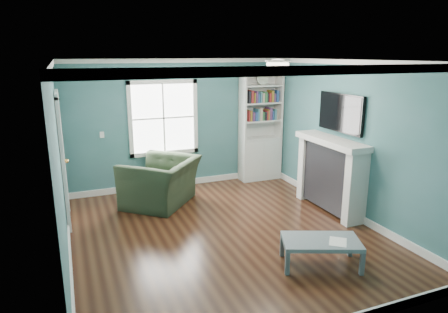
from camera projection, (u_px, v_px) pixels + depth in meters
name	position (u px, v px, depth m)	size (l,w,h in m)	color
floor	(224.00, 233.00, 6.17)	(5.00, 5.00, 0.00)	black
room_walls	(224.00, 133.00, 5.78)	(5.00, 5.00, 5.00)	#306563
trim	(224.00, 156.00, 5.87)	(4.50, 5.00, 2.60)	white
window	(164.00, 118.00, 7.93)	(1.40, 0.06, 1.50)	white
bookshelf	(260.00, 138.00, 8.65)	(0.90, 0.35, 2.31)	silver
fireplace	(330.00, 175.00, 6.95)	(0.44, 1.58, 1.30)	black
tv	(341.00, 113.00, 6.72)	(0.06, 1.10, 0.65)	black
door	(62.00, 158.00, 6.36)	(0.12, 0.98, 2.17)	silver
ceiling_fixture	(278.00, 64.00, 5.95)	(0.38, 0.38, 0.15)	white
light_switch	(102.00, 135.00, 7.56)	(0.08, 0.01, 0.12)	white
recliner	(161.00, 174.00, 7.25)	(1.29, 0.84, 1.13)	black
coffee_table	(321.00, 243.00, 5.17)	(1.12, 0.87, 0.36)	#4A5358
paper_sheet	(338.00, 242.00, 5.10)	(0.21, 0.27, 0.00)	white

